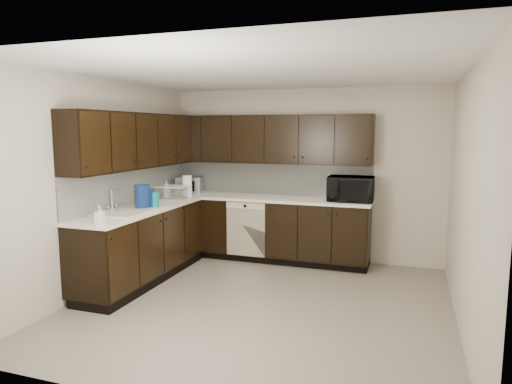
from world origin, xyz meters
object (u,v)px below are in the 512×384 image
(sink, at_px, (127,217))
(blue_pitcher, at_px, (142,197))
(microwave, at_px, (351,189))
(toaster_oven, at_px, (190,185))
(storage_bin, at_px, (173,192))

(sink, bearing_deg, blue_pitcher, 75.42)
(microwave, bearing_deg, toaster_oven, 176.65)
(microwave, xyz_separation_m, toaster_oven, (-2.48, 0.07, -0.05))
(sink, bearing_deg, storage_bin, 92.27)
(sink, relative_size, toaster_oven, 2.14)
(toaster_oven, xyz_separation_m, storage_bin, (0.02, -0.57, -0.04))
(toaster_oven, distance_m, storage_bin, 0.57)
(storage_bin, bearing_deg, blue_pitcher, -83.45)
(sink, xyz_separation_m, storage_bin, (-0.05, 1.19, 0.14))
(microwave, bearing_deg, storage_bin, -170.31)
(storage_bin, bearing_deg, microwave, 11.45)
(sink, xyz_separation_m, blue_pitcher, (0.06, 0.24, 0.21))
(toaster_oven, height_order, storage_bin, toaster_oven)
(toaster_oven, relative_size, storage_bin, 0.91)
(sink, height_order, storage_bin, sink)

